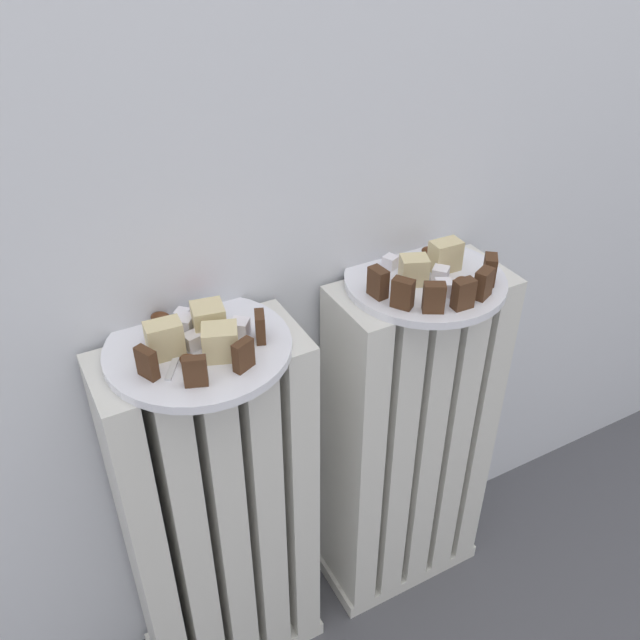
% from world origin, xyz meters
% --- Properties ---
extents(radiator_left, '(0.30, 0.14, 0.66)m').
position_xyz_m(radiator_left, '(-0.18, 0.28, 0.33)').
color(radiator_left, silver).
rests_on(radiator_left, ground_plane).
extents(radiator_right, '(0.30, 0.14, 0.66)m').
position_xyz_m(radiator_right, '(0.18, 0.28, 0.33)').
color(radiator_right, silver).
rests_on(radiator_right, ground_plane).
extents(plate_left, '(0.24, 0.24, 0.01)m').
position_xyz_m(plate_left, '(-0.18, 0.28, 0.67)').
color(plate_left, white).
rests_on(plate_left, radiator_left).
extents(plate_right, '(0.24, 0.24, 0.01)m').
position_xyz_m(plate_right, '(0.18, 0.28, 0.67)').
color(plate_right, white).
rests_on(plate_right, radiator_right).
extents(dark_cake_slice_left_0, '(0.02, 0.03, 0.04)m').
position_xyz_m(dark_cake_slice_left_0, '(-0.25, 0.25, 0.70)').
color(dark_cake_slice_left_0, '#472B19').
rests_on(dark_cake_slice_left_0, plate_left).
extents(dark_cake_slice_left_1, '(0.03, 0.02, 0.04)m').
position_xyz_m(dark_cake_slice_left_1, '(-0.21, 0.20, 0.70)').
color(dark_cake_slice_left_1, '#472B19').
rests_on(dark_cake_slice_left_1, plate_left).
extents(dark_cake_slice_left_2, '(0.03, 0.02, 0.04)m').
position_xyz_m(dark_cake_slice_left_2, '(-0.14, 0.21, 0.70)').
color(dark_cake_slice_left_2, '#472B19').
rests_on(dark_cake_slice_left_2, plate_left).
extents(dark_cake_slice_left_3, '(0.02, 0.03, 0.04)m').
position_xyz_m(dark_cake_slice_left_3, '(-0.10, 0.25, 0.70)').
color(dark_cake_slice_left_3, '#472B19').
rests_on(dark_cake_slice_left_3, plate_left).
extents(marble_cake_slice_left_0, '(0.05, 0.03, 0.05)m').
position_xyz_m(marble_cake_slice_left_0, '(-0.22, 0.28, 0.70)').
color(marble_cake_slice_left_0, beige).
rests_on(marble_cake_slice_left_0, plate_left).
extents(marble_cake_slice_left_1, '(0.05, 0.05, 0.04)m').
position_xyz_m(marble_cake_slice_left_1, '(-0.16, 0.24, 0.70)').
color(marble_cake_slice_left_1, beige).
rests_on(marble_cake_slice_left_1, plate_left).
extents(marble_cake_slice_left_2, '(0.05, 0.05, 0.05)m').
position_xyz_m(marble_cake_slice_left_2, '(-0.16, 0.29, 0.70)').
color(marble_cake_slice_left_2, beige).
rests_on(marble_cake_slice_left_2, plate_left).
extents(turkish_delight_left_0, '(0.02, 0.02, 0.02)m').
position_xyz_m(turkish_delight_left_0, '(-0.18, 0.28, 0.69)').
color(turkish_delight_left_0, white).
rests_on(turkish_delight_left_0, plate_left).
extents(turkish_delight_left_1, '(0.04, 0.04, 0.03)m').
position_xyz_m(turkish_delight_left_1, '(-0.18, 0.31, 0.69)').
color(turkish_delight_left_1, white).
rests_on(turkish_delight_left_1, plate_left).
extents(turkish_delight_left_2, '(0.03, 0.03, 0.02)m').
position_xyz_m(turkish_delight_left_2, '(-0.18, 0.34, 0.69)').
color(turkish_delight_left_2, white).
rests_on(turkish_delight_left_2, plate_left).
extents(turkish_delight_left_3, '(0.03, 0.03, 0.02)m').
position_xyz_m(turkish_delight_left_3, '(-0.12, 0.27, 0.69)').
color(turkish_delight_left_3, white).
rests_on(turkish_delight_left_3, plate_left).
extents(medjool_date_left_0, '(0.03, 0.03, 0.02)m').
position_xyz_m(medjool_date_left_0, '(-0.22, 0.32, 0.68)').
color(medjool_date_left_0, '#4C2814').
rests_on(medjool_date_left_0, plate_left).
extents(medjool_date_left_1, '(0.03, 0.03, 0.02)m').
position_xyz_m(medjool_date_left_1, '(-0.20, 0.24, 0.68)').
color(medjool_date_left_1, '#4C2814').
rests_on(medjool_date_left_1, plate_left).
extents(medjool_date_left_3, '(0.03, 0.03, 0.02)m').
position_xyz_m(medjool_date_left_3, '(-0.20, 0.35, 0.68)').
color(medjool_date_left_3, '#4C2814').
rests_on(medjool_date_left_3, plate_left).
extents(jam_bowl_left, '(0.04, 0.04, 0.02)m').
position_xyz_m(jam_bowl_left, '(-0.15, 0.33, 0.69)').
color(jam_bowl_left, white).
rests_on(jam_bowl_left, plate_left).
extents(dark_cake_slice_right_0, '(0.02, 0.03, 0.04)m').
position_xyz_m(dark_cake_slice_right_0, '(0.09, 0.27, 0.70)').
color(dark_cake_slice_right_0, '#472B19').
rests_on(dark_cake_slice_right_0, plate_right).
extents(dark_cake_slice_right_1, '(0.03, 0.03, 0.04)m').
position_xyz_m(dark_cake_slice_right_1, '(0.10, 0.23, 0.70)').
color(dark_cake_slice_right_1, '#472B19').
rests_on(dark_cake_slice_right_1, plate_right).
extents(dark_cake_slice_right_2, '(0.03, 0.03, 0.04)m').
position_xyz_m(dark_cake_slice_right_2, '(0.13, 0.20, 0.70)').
color(dark_cake_slice_right_2, '#472B19').
rests_on(dark_cake_slice_right_2, plate_right).
extents(dark_cake_slice_right_3, '(0.03, 0.02, 0.04)m').
position_xyz_m(dark_cake_slice_right_3, '(0.17, 0.19, 0.70)').
color(dark_cake_slice_right_3, '#472B19').
rests_on(dark_cake_slice_right_3, plate_right).
extents(dark_cake_slice_right_4, '(0.03, 0.03, 0.04)m').
position_xyz_m(dark_cake_slice_right_4, '(0.22, 0.20, 0.70)').
color(dark_cake_slice_right_4, '#472B19').
rests_on(dark_cake_slice_right_4, plate_right).
extents(dark_cake_slice_right_5, '(0.03, 0.03, 0.04)m').
position_xyz_m(dark_cake_slice_right_5, '(0.25, 0.22, 0.70)').
color(dark_cake_slice_right_5, '#472B19').
rests_on(dark_cake_slice_right_5, plate_right).
extents(marble_cake_slice_right_0, '(0.05, 0.03, 0.05)m').
position_xyz_m(marble_cake_slice_right_0, '(0.22, 0.29, 0.70)').
color(marble_cake_slice_right_0, beige).
rests_on(marble_cake_slice_right_0, plate_right).
extents(marble_cake_slice_right_1, '(0.05, 0.04, 0.04)m').
position_xyz_m(marble_cake_slice_right_1, '(0.15, 0.28, 0.70)').
color(marble_cake_slice_right_1, beige).
rests_on(marble_cake_slice_right_1, plate_right).
extents(turkish_delight_right_0, '(0.03, 0.03, 0.02)m').
position_xyz_m(turkish_delight_right_0, '(0.17, 0.23, 0.69)').
color(turkish_delight_right_0, white).
rests_on(turkish_delight_right_0, plate_right).
extents(turkish_delight_right_1, '(0.03, 0.03, 0.02)m').
position_xyz_m(turkish_delight_right_1, '(0.19, 0.26, 0.69)').
color(turkish_delight_right_1, white).
rests_on(turkish_delight_right_1, plate_right).
extents(turkish_delight_right_2, '(0.03, 0.03, 0.02)m').
position_xyz_m(turkish_delight_right_2, '(0.15, 0.33, 0.69)').
color(turkish_delight_right_2, white).
rests_on(turkish_delight_right_2, plate_right).
extents(medjool_date_right_0, '(0.03, 0.03, 0.01)m').
position_xyz_m(medjool_date_right_0, '(0.22, 0.33, 0.68)').
color(medjool_date_right_0, '#4C2814').
rests_on(medjool_date_right_0, plate_right).
extents(medjool_date_right_1, '(0.03, 0.03, 0.02)m').
position_xyz_m(medjool_date_right_1, '(0.18, 0.32, 0.68)').
color(medjool_date_right_1, '#4C2814').
rests_on(medjool_date_right_1, plate_right).
extents(medjool_date_right_2, '(0.03, 0.02, 0.02)m').
position_xyz_m(medjool_date_right_2, '(0.21, 0.23, 0.68)').
color(medjool_date_right_2, '#4C2814').
rests_on(medjool_date_right_2, plate_right).
extents(fork, '(0.06, 0.09, 0.00)m').
position_xyz_m(fork, '(-0.20, 0.28, 0.68)').
color(fork, silver).
rests_on(fork, plate_left).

